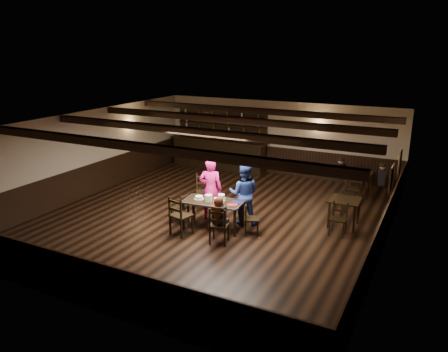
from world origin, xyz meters
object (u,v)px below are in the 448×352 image
at_px(cake, 199,198).
at_px(chair_near_left, 178,213).
at_px(woman_pink, 211,189).
at_px(dining_table, 213,204).
at_px(bar_counter, 220,150).
at_px(man_blue, 244,194).
at_px(chair_near_right, 218,223).

bearing_deg(cake, chair_near_left, -100.52).
bearing_deg(woman_pink, dining_table, 104.59).
bearing_deg(chair_near_left, cake, 79.48).
bearing_deg(cake, bar_counter, 112.32).
relative_size(man_blue, cake, 6.49).
relative_size(man_blue, bar_counter, 0.42).
xyz_separation_m(chair_near_left, chair_near_right, (1.13, -0.00, -0.06)).
xyz_separation_m(cake, bar_counter, (-2.23, 5.44, -0.06)).
relative_size(woman_pink, bar_counter, 0.43).
xyz_separation_m(chair_near_left, man_blue, (1.12, 1.48, 0.23)).
relative_size(chair_near_left, chair_near_right, 1.10).
height_order(chair_near_right, woman_pink, woman_pink).
distance_m(dining_table, woman_pink, 0.67).
bearing_deg(dining_table, bar_counter, 116.03).
bearing_deg(cake, dining_table, 4.36).
bearing_deg(chair_near_left, man_blue, 52.93).
bearing_deg(chair_near_right, cake, 141.69).
xyz_separation_m(woman_pink, bar_counter, (-2.28, 4.89, -0.14)).
height_order(chair_near_left, man_blue, man_blue).
relative_size(chair_near_right, woman_pink, 0.54).
distance_m(chair_near_left, cake, 0.81).
height_order(chair_near_left, woman_pink, woman_pink).
height_order(chair_near_right, cake, chair_near_right).
relative_size(chair_near_right, cake, 3.63).
bearing_deg(cake, man_blue, 35.89).
bearing_deg(man_blue, dining_table, 33.61).
distance_m(man_blue, bar_counter, 5.72).
bearing_deg(bar_counter, chair_near_right, -62.64).
distance_m(chair_near_left, chair_near_right, 1.13).
bearing_deg(dining_table, chair_near_left, -124.36).
height_order(chair_near_right, man_blue, man_blue).
relative_size(chair_near_right, man_blue, 0.56).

